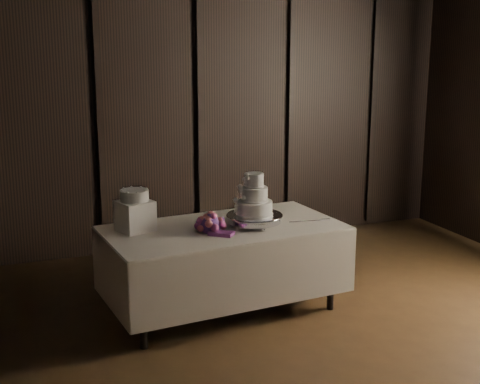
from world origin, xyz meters
name	(u,v)px	position (x,y,z in m)	size (l,w,h in m)	color
room	(368,172)	(0.00, 0.00, 1.50)	(6.08, 7.08, 3.08)	black
display_table	(224,265)	(-0.41, 1.57, 0.42)	(2.08, 1.22, 0.76)	beige
cake_stand	(254,220)	(-0.15, 1.52, 0.81)	(0.48, 0.48, 0.09)	silver
wedding_cake	(252,199)	(-0.17, 1.51, 0.99)	(0.34, 0.30, 0.36)	white
bouquet	(211,224)	(-0.56, 1.46, 0.83)	(0.31, 0.41, 0.20)	#BF4D59
box_pedestal	(135,216)	(-1.13, 1.73, 0.89)	(0.26, 0.26, 0.25)	white
small_cake	(134,196)	(-1.13, 1.73, 1.06)	(0.23, 0.23, 0.09)	white
cake_knife	(305,221)	(0.30, 1.46, 0.77)	(0.37, 0.02, 0.01)	silver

